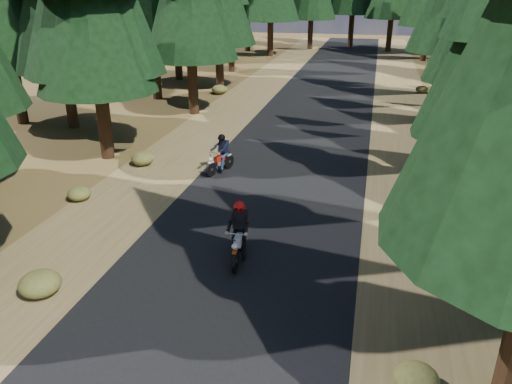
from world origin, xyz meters
TOP-DOWN VIEW (x-y plane):
  - ground at (0.00, 0.00)m, footprint 120.00×120.00m
  - road at (0.00, 5.00)m, footprint 6.00×100.00m
  - shoulder_l at (-4.60, 5.00)m, footprint 3.20×100.00m
  - shoulder_r at (4.60, 5.00)m, footprint 3.20×100.00m
  - log_near at (6.71, 6.91)m, footprint 5.18×1.71m
  - understory_shrubs at (2.17, 7.54)m, footprint 15.47×30.96m
  - rider_lead at (0.01, -0.42)m, footprint 0.69×1.80m
  - rider_follow at (-2.33, 5.55)m, footprint 1.04×1.67m

SIDE VIEW (x-z plane):
  - ground at x=0.00m, z-range 0.00..0.00m
  - shoulder_l at x=-4.60m, z-range 0.00..0.01m
  - shoulder_r at x=4.60m, z-range 0.00..0.01m
  - road at x=0.00m, z-range 0.00..0.01m
  - log_near at x=6.71m, z-range 0.00..0.32m
  - understory_shrubs at x=2.17m, z-range -0.06..0.61m
  - rider_follow at x=-2.33m, z-range -0.23..1.20m
  - rider_lead at x=0.01m, z-range -0.26..1.31m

